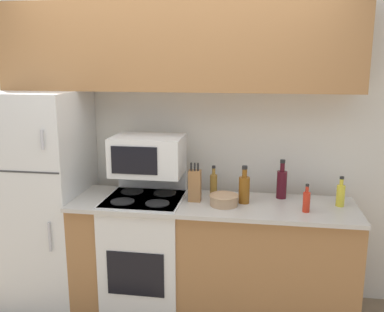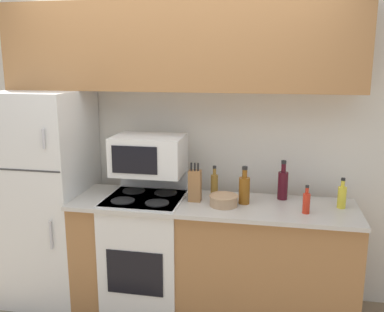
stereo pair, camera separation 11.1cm
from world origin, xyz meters
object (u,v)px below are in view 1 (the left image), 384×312
object	(u,v)px
stove	(146,252)
bowl	(224,200)
refrigerator	(46,198)
bottle_vinegar	(214,184)
microwave	(148,155)
bottle_wine_red	(282,183)
bottle_hot_sauce	(306,201)
bottle_cooking_spray	(341,195)
knife_block	(195,185)
bottle_whiskey	(244,189)

from	to	relation	value
stove	bowl	world-z (taller)	stove
refrigerator	stove	size ratio (longest dim) A/B	1.58
refrigerator	bottle_vinegar	xyz separation A→B (m)	(1.35, 0.08, 0.16)
microwave	bottle_wine_red	distance (m)	1.04
bowl	bottle_hot_sauce	world-z (taller)	bottle_hot_sauce
refrigerator	bottle_hot_sauce	bearing A→B (deg)	-5.05
stove	bottle_hot_sauce	distance (m)	1.30
bowl	bottle_cooking_spray	bearing A→B (deg)	7.96
bottle_cooking_spray	knife_block	bearing A→B (deg)	-177.46
microwave	bottle_cooking_spray	size ratio (longest dim) A/B	2.44
knife_block	stove	bearing A→B (deg)	-177.97
microwave	bottle_whiskey	world-z (taller)	microwave
bottle_wine_red	stove	bearing A→B (deg)	-169.86
knife_block	bottle_wine_red	distance (m)	0.66
bottle_wine_red	bottle_cooking_spray	xyz separation A→B (m)	(0.41, -0.12, -0.03)
bottle_whiskey	bottle_vinegar	bearing A→B (deg)	150.66
stove	bottle_wine_red	size ratio (longest dim) A/B	3.65
refrigerator	stove	world-z (taller)	refrigerator
knife_block	bottle_whiskey	bearing A→B (deg)	1.50
bottle_wine_red	bottle_vinegar	xyz separation A→B (m)	(-0.52, -0.03, -0.02)
microwave	bottle_cooking_spray	xyz separation A→B (m)	(1.43, -0.02, -0.23)
bottle_whiskey	bottle_hot_sauce	world-z (taller)	bottle_whiskey
bowl	bottle_wine_red	size ratio (longest dim) A/B	0.71
bottle_whiskey	bottle_hot_sauce	size ratio (longest dim) A/B	1.40
microwave	bottle_cooking_spray	distance (m)	1.45
refrigerator	bottle_vinegar	size ratio (longest dim) A/B	7.18
bottle_hot_sauce	bottle_vinegar	xyz separation A→B (m)	(-0.67, 0.26, 0.02)
bottle_hot_sauce	bottle_vinegar	distance (m)	0.72
bowl	bottle_hot_sauce	xyz separation A→B (m)	(0.57, -0.05, 0.04)
microwave	knife_block	size ratio (longest dim) A/B	1.83
bottle_vinegar	bottle_hot_sauce	bearing A→B (deg)	-21.23
knife_block	bottle_whiskey	size ratio (longest dim) A/B	1.05
knife_block	bottle_hot_sauce	bearing A→B (deg)	-8.34
bottle_wine_red	bowl	bearing A→B (deg)	-150.21
knife_block	bottle_hot_sauce	world-z (taller)	knife_block
refrigerator	bottle_vinegar	bearing A→B (deg)	3.49
stove	microwave	xyz separation A→B (m)	(0.01, 0.09, 0.76)
knife_block	bottle_cooking_spray	xyz separation A→B (m)	(1.05, 0.05, -0.03)
microwave	bottle_whiskey	bearing A→B (deg)	-4.80
bottle_vinegar	bottle_cooking_spray	xyz separation A→B (m)	(0.93, -0.10, -0.01)
stove	microwave	world-z (taller)	microwave
bottle_cooking_spray	bottle_hot_sauce	bearing A→B (deg)	-147.18
stove	knife_block	size ratio (longest dim) A/B	3.72
bottle_hot_sauce	bottle_vinegar	size ratio (longest dim) A/B	0.83
refrigerator	microwave	xyz separation A→B (m)	(0.85, 0.01, 0.38)
refrigerator	microwave	distance (m)	0.94
bottle_vinegar	refrigerator	bearing A→B (deg)	-176.51
microwave	bottle_whiskey	distance (m)	0.77
knife_block	bottle_hot_sauce	xyz separation A→B (m)	(0.80, -0.12, -0.04)
refrigerator	stove	bearing A→B (deg)	-5.13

